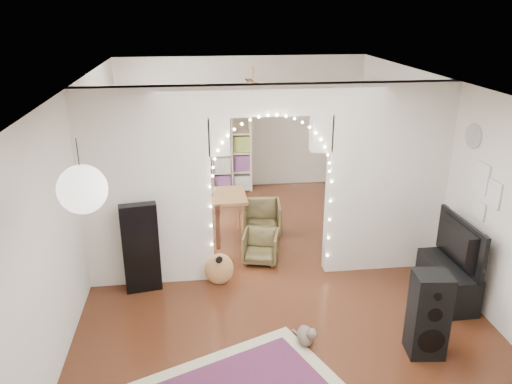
{
  "coord_description": "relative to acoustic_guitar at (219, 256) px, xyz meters",
  "views": [
    {
      "loc": [
        -0.99,
        -6.29,
        3.64
      ],
      "look_at": [
        -0.16,
        0.3,
        1.14
      ],
      "focal_mm": 35.0,
      "sensor_mm": 36.0,
      "label": 1
    }
  ],
  "objects": [
    {
      "name": "floor",
      "position": [
        0.74,
        0.25,
        -0.44
      ],
      "size": [
        7.5,
        7.5,
        0.0
      ],
      "primitive_type": "plane",
      "color": "black",
      "rests_on": "ground"
    },
    {
      "name": "ceiling",
      "position": [
        0.74,
        0.25,
        2.26
      ],
      "size": [
        5.0,
        7.5,
        0.02
      ],
      "primitive_type": "cube",
      "color": "white",
      "rests_on": "wall_back"
    },
    {
      "name": "wall_back",
      "position": [
        0.74,
        4.0,
        0.91
      ],
      "size": [
        5.0,
        0.02,
        2.7
      ],
      "primitive_type": "cube",
      "color": "silver",
      "rests_on": "floor"
    },
    {
      "name": "wall_front",
      "position": [
        0.74,
        -3.5,
        0.91
      ],
      "size": [
        5.0,
        0.02,
        2.7
      ],
      "primitive_type": "cube",
      "color": "silver",
      "rests_on": "floor"
    },
    {
      "name": "wall_left",
      "position": [
        -1.76,
        0.25,
        0.91
      ],
      "size": [
        0.02,
        7.5,
        2.7
      ],
      "primitive_type": "cube",
      "color": "silver",
      "rests_on": "floor"
    },
    {
      "name": "wall_right",
      "position": [
        3.24,
        0.25,
        0.91
      ],
      "size": [
        0.02,
        7.5,
        2.7
      ],
      "primitive_type": "cube",
      "color": "silver",
      "rests_on": "floor"
    },
    {
      "name": "divider_wall",
      "position": [
        0.74,
        0.25,
        0.99
      ],
      "size": [
        5.0,
        0.2,
        2.7
      ],
      "color": "silver",
      "rests_on": "floor"
    },
    {
      "name": "fairy_lights",
      "position": [
        0.74,
        0.12,
        1.11
      ],
      "size": [
        1.64,
        0.04,
        1.6
      ],
      "primitive_type": null,
      "color": "#FFEABF",
      "rests_on": "divider_wall"
    },
    {
      "name": "window",
      "position": [
        -1.73,
        2.05,
        1.06
      ],
      "size": [
        0.04,
        1.2,
        1.4
      ],
      "primitive_type": "cube",
      "color": "white",
      "rests_on": "wall_left"
    },
    {
      "name": "wall_clock",
      "position": [
        3.22,
        -0.35,
        1.66
      ],
      "size": [
        0.03,
        0.31,
        0.31
      ],
      "primitive_type": "cylinder",
      "rotation": [
        0.0,
        1.57,
        0.0
      ],
      "color": "white",
      "rests_on": "wall_right"
    },
    {
      "name": "picture_frames",
      "position": [
        3.22,
        -0.75,
        1.06
      ],
      "size": [
        0.02,
        0.5,
        0.7
      ],
      "primitive_type": null,
      "color": "white",
      "rests_on": "wall_right"
    },
    {
      "name": "paper_lantern",
      "position": [
        -1.16,
        -2.15,
        1.81
      ],
      "size": [
        0.4,
        0.4,
        0.4
      ],
      "primitive_type": "sphere",
      "color": "white",
      "rests_on": "ceiling"
    },
    {
      "name": "ceiling_fan",
      "position": [
        0.74,
        2.25,
        1.96
      ],
      "size": [
        1.1,
        1.1,
        0.3
      ],
      "primitive_type": null,
      "color": "gold",
      "rests_on": "ceiling"
    },
    {
      "name": "guitar_case",
      "position": [
        -1.02,
        0.0,
        0.19
      ],
      "size": [
        0.49,
        0.23,
        1.25
      ],
      "primitive_type": "cube",
      "rotation": [
        0.0,
        0.0,
        0.16
      ],
      "color": "black",
      "rests_on": "floor"
    },
    {
      "name": "acoustic_guitar",
      "position": [
        0.0,
        0.0,
        0.0
      ],
      "size": [
        0.42,
        0.28,
        1.0
      ],
      "rotation": [
        0.0,
        0.0,
        0.39
      ],
      "color": "#BD844B",
      "rests_on": "floor"
    },
    {
      "name": "tabby_cat",
      "position": [
        0.9,
        -1.42,
        -0.32
      ],
      "size": [
        0.28,
        0.43,
        0.29
      ],
      "rotation": [
        0.0,
        0.0,
        0.4
      ],
      "color": "brown",
      "rests_on": "floor"
    },
    {
      "name": "floor_speaker",
      "position": [
        2.18,
        -1.73,
        0.06
      ],
      "size": [
        0.42,
        0.38,
        0.99
      ],
      "rotation": [
        0.0,
        0.0,
        -0.11
      ],
      "color": "black",
      "rests_on": "floor"
    },
    {
      "name": "media_console",
      "position": [
        2.94,
        -0.72,
        -0.19
      ],
      "size": [
        0.42,
        1.01,
        0.5
      ],
      "primitive_type": "cube",
      "rotation": [
        0.0,
        0.0,
        0.02
      ],
      "color": "black",
      "rests_on": "floor"
    },
    {
      "name": "tv",
      "position": [
        2.94,
        -0.72,
        0.37
      ],
      "size": [
        0.16,
        1.08,
        0.62
      ],
      "primitive_type": "imported",
      "rotation": [
        0.0,
        0.0,
        1.59
      ],
      "color": "black",
      "rests_on": "media_console"
    },
    {
      "name": "bookcase",
      "position": [
        0.08,
        3.75,
        0.39
      ],
      "size": [
        1.66,
        0.8,
        1.65
      ],
      "primitive_type": "cube",
      "rotation": [
        0.0,
        0.0,
        0.25
      ],
      "color": "beige",
      "rests_on": "floor"
    },
    {
      "name": "dining_table",
      "position": [
        -0.07,
        1.5,
        0.25
      ],
      "size": [
        1.21,
        0.82,
        0.76
      ],
      "rotation": [
        0.0,
        0.0,
        0.02
      ],
      "color": "brown",
      "rests_on": "floor"
    },
    {
      "name": "flower_vase",
      "position": [
        -0.07,
        1.5,
        0.42
      ],
      "size": [
        0.19,
        0.19,
        0.19
      ],
      "primitive_type": "imported",
      "rotation": [
        0.0,
        0.0,
        0.02
      ],
      "color": "white",
      "rests_on": "dining_table"
    },
    {
      "name": "dining_chair_left",
      "position": [
        0.65,
        0.6,
        -0.2
      ],
      "size": [
        0.62,
        0.63,
        0.47
      ],
      "primitive_type": "imported",
      "rotation": [
        0.0,
        0.0,
        -0.25
      ],
      "color": "brown",
      "rests_on": "floor"
    },
    {
      "name": "dining_chair_right",
      "position": [
        0.8,
        1.56,
        -0.15
      ],
      "size": [
        0.66,
        0.68,
        0.57
      ],
      "primitive_type": "imported",
      "rotation": [
        0.0,
        0.0,
        -0.1
      ],
      "color": "brown",
      "rests_on": "floor"
    }
  ]
}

